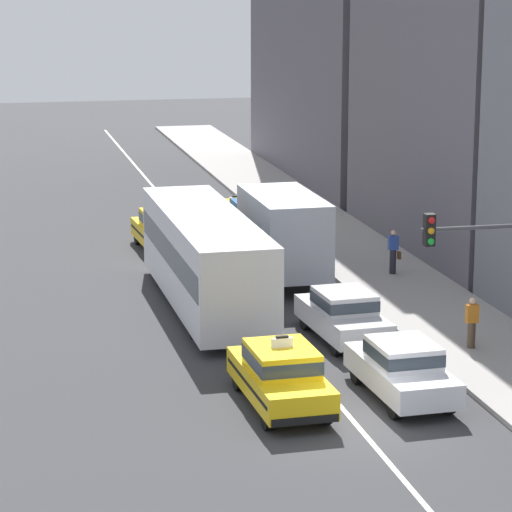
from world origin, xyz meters
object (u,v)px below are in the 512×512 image
at_px(pedestrian_near_crosswalk, 472,323).
at_px(bus_left_second, 205,256).
at_px(box_truck_right_third, 279,232).
at_px(pedestrian_mid_block, 393,252).
at_px(taxi_left_nearest, 281,375).
at_px(sedan_right_nearest, 402,368).
at_px(sedan_right_second, 343,314).
at_px(traffic_light_pole, 493,283).
at_px(taxi_left_third, 163,230).
at_px(taxi_right_fourth, 236,221).

bearing_deg(pedestrian_near_crosswalk, bus_left_second, 136.00).
xyz_separation_m(bus_left_second, box_truck_right_third, (3.36, 3.45, -0.04)).
bearing_deg(pedestrian_mid_block, taxi_left_nearest, -120.32).
bearing_deg(sedan_right_nearest, bus_left_second, 109.07).
bearing_deg(taxi_left_nearest, bus_left_second, 90.89).
relative_size(bus_left_second, sedan_right_nearest, 2.57).
relative_size(sedan_right_nearest, box_truck_right_third, 0.63).
xyz_separation_m(sedan_right_nearest, pedestrian_mid_block, (4.08, 12.66, 0.12)).
relative_size(sedan_right_second, pedestrian_mid_block, 2.68).
bearing_deg(traffic_light_pole, box_truck_right_third, 94.25).
bearing_deg(sedan_right_nearest, pedestrian_near_crosswalk, 45.35).
height_order(box_truck_right_third, traffic_light_pole, traffic_light_pole).
bearing_deg(sedan_right_nearest, taxi_left_nearest, 178.99).
xyz_separation_m(taxi_left_third, taxi_right_fourth, (3.23, 1.20, 0.00)).
xyz_separation_m(bus_left_second, pedestrian_near_crosswalk, (6.79, -6.56, -0.90)).
height_order(taxi_left_third, traffic_light_pole, traffic_light_pole).
height_order(pedestrian_near_crosswalk, pedestrian_mid_block, pedestrian_mid_block).
xyz_separation_m(pedestrian_mid_block, traffic_light_pole, (-2.95, -15.66, 2.85)).
distance_m(taxi_left_nearest, traffic_light_pole, 6.12).
height_order(box_truck_right_third, taxi_right_fourth, box_truck_right_third).
bearing_deg(pedestrian_mid_block, sedan_right_second, -119.36).
relative_size(pedestrian_mid_block, traffic_light_pole, 0.29).
bearing_deg(taxi_right_fourth, sedan_right_nearest, -89.18).
height_order(sedan_right_second, traffic_light_pole, traffic_light_pole).
bearing_deg(pedestrian_mid_block, taxi_right_fourth, 120.48).
bearing_deg(sedan_right_nearest, box_truck_right_third, 90.36).
relative_size(pedestrian_near_crosswalk, pedestrian_mid_block, 0.93).
relative_size(bus_left_second, taxi_left_third, 2.41).
distance_m(bus_left_second, box_truck_right_third, 4.81).
relative_size(bus_left_second, traffic_light_pole, 2.01).
bearing_deg(pedestrian_mid_block, box_truck_right_third, 169.99).
bearing_deg(bus_left_second, traffic_light_pole, -70.54).
height_order(taxi_left_third, sedan_right_second, taxi_left_third).
xyz_separation_m(bus_left_second, taxi_left_third, (-0.07, 8.94, -0.94)).
relative_size(taxi_right_fourth, pedestrian_near_crosswalk, 2.99).
relative_size(taxi_left_third, taxi_right_fourth, 1.02).
bearing_deg(box_truck_right_third, traffic_light_pole, -85.75).
relative_size(taxi_left_nearest, taxi_left_third, 0.99).
distance_m(taxi_left_third, pedestrian_mid_block, 9.83).
bearing_deg(traffic_light_pole, sedan_right_second, 97.64).
distance_m(taxi_left_third, traffic_light_pole, 22.56).
distance_m(box_truck_right_third, taxi_right_fourth, 6.76).
distance_m(box_truck_right_third, traffic_light_pole, 16.56).
xyz_separation_m(bus_left_second, traffic_light_pole, (4.57, -12.94, 2.00)).
bearing_deg(taxi_left_third, taxi_left_nearest, -89.31).
xyz_separation_m(taxi_left_nearest, taxi_right_fourth, (3.00, 20.03, 0.00)).
bearing_deg(taxi_left_nearest, pedestrian_mid_block, 59.68).
xyz_separation_m(taxi_left_third, sedan_right_nearest, (3.51, -18.89, -0.03)).
bearing_deg(sedan_right_second, taxi_right_fourth, 91.15).
relative_size(taxi_left_nearest, sedan_right_nearest, 1.06).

